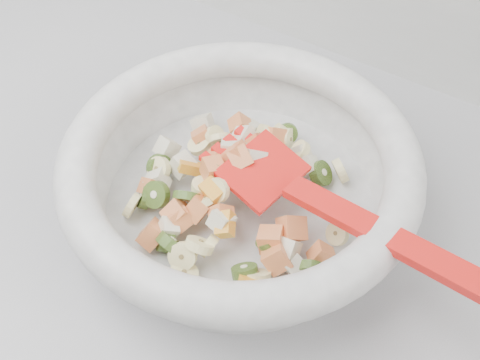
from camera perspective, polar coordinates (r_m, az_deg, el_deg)
The scene contains 1 object.
mixing_bowl at distance 0.58m, azimuth 0.03°, elevation 0.40°, with size 0.46×0.35×0.11m.
Camera 1 is at (0.19, 1.11, 1.39)m, focal length 45.00 mm.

